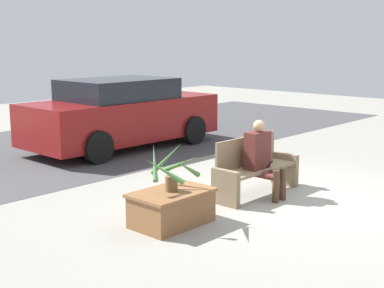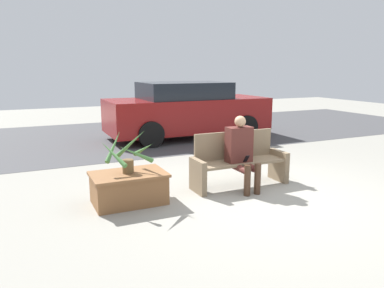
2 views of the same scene
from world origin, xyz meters
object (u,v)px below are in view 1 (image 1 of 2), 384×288
(person_seated, at_px, (262,156))
(parked_car, at_px, (122,114))
(planter_box, at_px, (172,206))
(potted_plant, at_px, (171,170))
(bench, at_px, (254,168))

(person_seated, distance_m, parked_car, 4.71)
(planter_box, relative_size, parked_car, 0.24)
(potted_plant, bearing_deg, planter_box, -120.58)
(person_seated, bearing_deg, planter_box, 176.34)
(bench, relative_size, parked_car, 0.37)
(person_seated, distance_m, planter_box, 1.89)
(bench, height_order, planter_box, bench)
(bench, xyz_separation_m, potted_plant, (-1.90, -0.06, 0.32))
(person_seated, height_order, potted_plant, person_seated)
(person_seated, xyz_separation_m, potted_plant, (-1.84, 0.12, 0.09))
(planter_box, distance_m, potted_plant, 0.49)
(bench, bearing_deg, parked_car, 77.09)
(potted_plant, relative_size, parked_car, 0.16)
(person_seated, height_order, planter_box, person_seated)
(bench, bearing_deg, potted_plant, -178.21)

